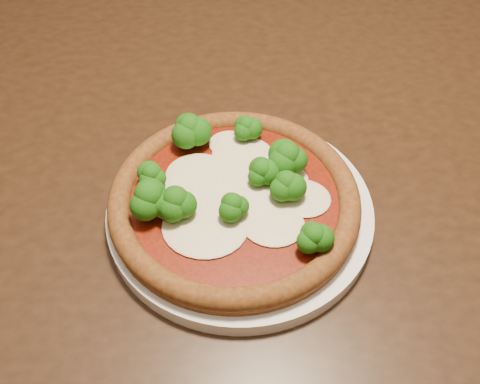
# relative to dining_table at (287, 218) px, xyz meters

# --- Properties ---
(floor) EXTENTS (4.00, 4.00, 0.00)m
(floor) POSITION_rel_dining_table_xyz_m (-0.15, 0.06, -0.66)
(floor) COLOR black
(floor) RESTS_ON ground
(dining_table) EXTENTS (1.33, 1.12, 0.75)m
(dining_table) POSITION_rel_dining_table_xyz_m (0.00, 0.00, 0.00)
(dining_table) COLOR black
(dining_table) RESTS_ON floor
(plate) EXTENTS (0.29, 0.29, 0.02)m
(plate) POSITION_rel_dining_table_xyz_m (-0.05, -0.08, 0.10)
(plate) COLOR white
(plate) RESTS_ON dining_table
(pizza) EXTENTS (0.27, 0.27, 0.06)m
(pizza) POSITION_rel_dining_table_xyz_m (-0.06, -0.08, 0.13)
(pizza) COLOR brown
(pizza) RESTS_ON plate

